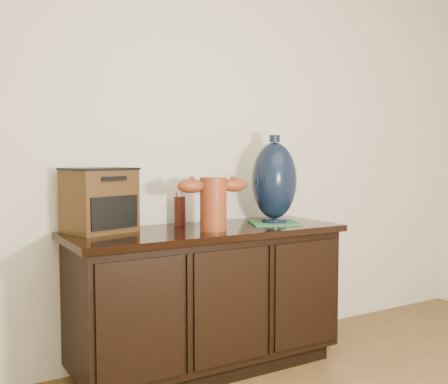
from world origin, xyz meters
TOP-DOWN VIEW (x-y plane):
  - sideboard at (0.00, 2.23)m, footprint 1.46×0.56m
  - terracotta_vessel at (-0.01, 2.14)m, footprint 0.38×0.16m
  - tv_radio at (-0.52, 2.38)m, footprint 0.38×0.34m
  - green_mat at (0.42, 2.20)m, footprint 0.34×0.34m
  - lamp_base at (0.42, 2.20)m, footprint 0.33×0.33m
  - spray_can at (-0.07, 2.41)m, footprint 0.06×0.06m

SIDE VIEW (x-z plane):
  - sideboard at x=0.00m, z-range 0.01..0.76m
  - green_mat at x=0.42m, z-range 0.76..0.76m
  - spray_can at x=-0.07m, z-range 0.75..0.94m
  - terracotta_vessel at x=-0.01m, z-range 0.77..1.04m
  - tv_radio at x=-0.52m, z-range 0.75..1.07m
  - lamp_base at x=0.42m, z-range 0.75..1.24m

